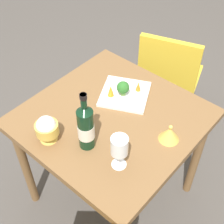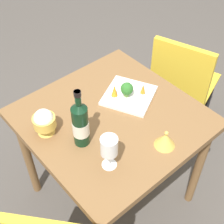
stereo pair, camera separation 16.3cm
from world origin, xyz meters
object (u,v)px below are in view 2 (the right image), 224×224
at_px(rice_bowl_lid, 165,140).
at_px(serving_plate, 129,95).
at_px(carrot_garnish_left, 143,89).
at_px(carrot_garnish_right, 114,91).
at_px(rice_bowl, 44,122).
at_px(wine_glass, 109,147).
at_px(chair_near_window, 182,80).
at_px(wine_bottle, 80,124).
at_px(broccoli_floret, 127,89).

height_order(rice_bowl_lid, serving_plate, rice_bowl_lid).
bearing_deg(carrot_garnish_left, carrot_garnish_right, -33.18).
bearing_deg(rice_bowl, rice_bowl_lid, 130.98).
relative_size(wine_glass, rice_bowl, 1.26).
bearing_deg(rice_bowl_lid, carrot_garnish_right, -95.32).
xyz_separation_m(chair_near_window, carrot_garnish_left, (0.50, 0.10, 0.27)).
bearing_deg(wine_bottle, rice_bowl_lid, 136.09).
bearing_deg(chair_near_window, wine_bottle, -100.01).
height_order(serving_plate, carrot_garnish_right, carrot_garnish_right).
xyz_separation_m(rice_bowl, carrot_garnish_left, (-0.54, 0.12, -0.03)).
bearing_deg(rice_bowl, carrot_garnish_right, 175.55).
relative_size(rice_bowl, carrot_garnish_right, 2.06).
distance_m(wine_bottle, carrot_garnish_right, 0.35).
bearing_deg(serving_plate, carrot_garnish_left, 148.39).
relative_size(rice_bowl_lid, serving_plate, 0.30).
height_order(wine_glass, serving_plate, wine_glass).
distance_m(chair_near_window, wine_bottle, 1.02).
bearing_deg(broccoli_floret, rice_bowl, -9.65).
bearing_deg(carrot_garnish_left, wine_bottle, 5.81).
bearing_deg(chair_near_window, rice_bowl, -109.68).
distance_m(wine_bottle, carrot_garnish_left, 0.46).
height_order(chair_near_window, rice_bowl_lid, same).
distance_m(chair_near_window, carrot_garnish_right, 0.69).
relative_size(chair_near_window, wine_glass, 4.75).
height_order(carrot_garnish_left, carrot_garnish_right, carrot_garnish_right).
height_order(wine_bottle, rice_bowl, wine_bottle).
height_order(rice_bowl, serving_plate, rice_bowl).
distance_m(wine_bottle, wine_glass, 0.19).
relative_size(wine_glass, carrot_garnish_right, 2.60).
bearing_deg(rice_bowl_lid, rice_bowl, -49.02).
height_order(wine_bottle, rice_bowl_lid, wine_bottle).
bearing_deg(wine_glass, serving_plate, -143.88).
xyz_separation_m(wine_glass, rice_bowl, (0.10, -0.35, -0.05)).
bearing_deg(rice_bowl, serving_plate, 170.83).
bearing_deg(wine_glass, broccoli_floret, -142.60).
distance_m(wine_bottle, rice_bowl_lid, 0.40).
bearing_deg(broccoli_floret, carrot_garnish_left, 154.93).
height_order(rice_bowl, broccoli_floret, rice_bowl).
distance_m(carrot_garnish_left, carrot_garnish_right, 0.16).
distance_m(chair_near_window, wine_glass, 1.06).
height_order(chair_near_window, carrot_garnish_left, chair_near_window).
bearing_deg(serving_plate, rice_bowl, -9.17).
xyz_separation_m(wine_bottle, rice_bowl, (0.10, -0.16, -0.05)).
xyz_separation_m(wine_bottle, carrot_garnish_right, (-0.32, -0.13, -0.07)).
height_order(rice_bowl_lid, carrot_garnish_right, rice_bowl_lid).
bearing_deg(broccoli_floret, rice_bowl_lid, 76.66).
bearing_deg(chair_near_window, carrot_garnish_left, -97.50).
bearing_deg(rice_bowl_lid, wine_bottle, -43.91).
relative_size(serving_plate, carrot_garnish_left, 5.67).
xyz_separation_m(wine_glass, rice_bowl_lid, (-0.27, 0.08, -0.09)).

